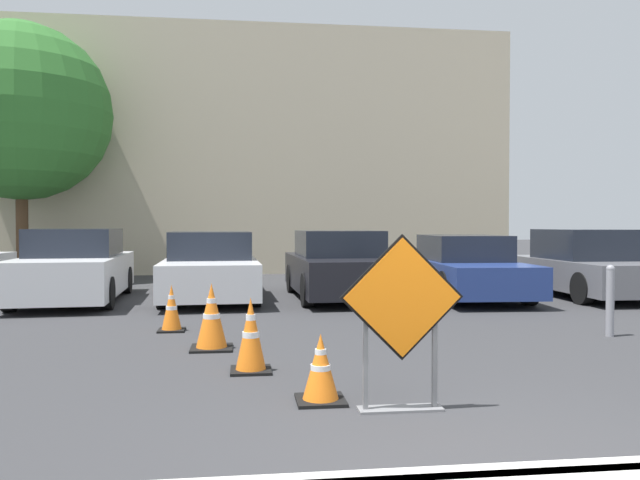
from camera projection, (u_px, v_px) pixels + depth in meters
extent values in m
plane|color=#333335|center=(318.00, 296.00, 13.53)|extent=(96.00, 96.00, 0.00)
cube|color=beige|center=(527.00, 480.00, 3.60)|extent=(28.27, 0.20, 0.14)
cube|color=black|center=(402.00, 297.00, 5.14)|extent=(1.04, 0.02, 1.04)
cube|color=orange|center=(402.00, 297.00, 5.12)|extent=(0.98, 0.02, 0.98)
cube|color=slate|center=(400.00, 409.00, 5.20)|extent=(0.71, 0.20, 0.02)
cube|color=slate|center=(366.00, 354.00, 5.16)|extent=(0.04, 0.04, 0.95)
cube|color=slate|center=(435.00, 353.00, 5.23)|extent=(0.04, 0.04, 0.95)
cube|color=black|center=(321.00, 400.00, 5.45)|extent=(0.43, 0.43, 0.03)
cone|color=orange|center=(321.00, 366.00, 5.44)|extent=(0.32, 0.32, 0.57)
cylinder|color=white|center=(321.00, 352.00, 5.44)|extent=(0.10, 0.10, 0.05)
cylinder|color=white|center=(321.00, 367.00, 5.44)|extent=(0.18, 0.18, 0.05)
cube|color=black|center=(251.00, 370.00, 6.56)|extent=(0.43, 0.43, 0.03)
cone|color=orange|center=(251.00, 333.00, 6.55)|extent=(0.32, 0.32, 0.75)
cylinder|color=white|center=(251.00, 317.00, 6.55)|extent=(0.10, 0.10, 0.07)
cylinder|color=white|center=(251.00, 335.00, 6.55)|extent=(0.18, 0.18, 0.07)
cube|color=black|center=(212.00, 348.00, 7.75)|extent=(0.52, 0.52, 0.03)
cone|color=orange|center=(212.00, 315.00, 7.74)|extent=(0.38, 0.38, 0.79)
cylinder|color=white|center=(211.00, 301.00, 7.73)|extent=(0.12, 0.12, 0.07)
cylinder|color=white|center=(212.00, 316.00, 7.74)|extent=(0.21, 0.21, 0.07)
cube|color=black|center=(172.00, 330.00, 9.06)|extent=(0.38, 0.38, 0.03)
cone|color=orange|center=(172.00, 307.00, 9.05)|extent=(0.28, 0.28, 0.65)
cylinder|color=white|center=(171.00, 297.00, 9.05)|extent=(0.09, 0.09, 0.06)
cylinder|color=white|center=(172.00, 308.00, 9.05)|extent=(0.16, 0.16, 0.06)
cube|color=silver|center=(75.00, 275.00, 12.53)|extent=(2.06, 4.50, 0.75)
cube|color=#1E232D|center=(76.00, 242.00, 12.62)|extent=(1.70, 2.12, 0.55)
cylinder|color=black|center=(108.00, 293.00, 11.34)|extent=(0.23, 0.61, 0.60)
cylinder|color=black|center=(10.00, 295.00, 11.04)|extent=(0.23, 0.61, 0.60)
cylinder|color=black|center=(126.00, 280.00, 14.03)|extent=(0.23, 0.61, 0.60)
cylinder|color=black|center=(48.00, 281.00, 13.73)|extent=(0.23, 0.61, 0.60)
cube|color=silver|center=(211.00, 275.00, 13.04)|extent=(2.02, 4.69, 0.67)
cube|color=#1E232D|center=(211.00, 245.00, 13.14)|extent=(1.71, 2.18, 0.56)
cylinder|color=black|center=(255.00, 291.00, 11.76)|extent=(0.22, 0.62, 0.61)
cylinder|color=black|center=(162.00, 292.00, 11.49)|extent=(0.22, 0.62, 0.61)
cylinder|color=black|center=(249.00, 278.00, 14.59)|extent=(0.22, 0.62, 0.61)
cylinder|color=black|center=(174.00, 279.00, 14.32)|extent=(0.22, 0.62, 0.61)
cube|color=black|center=(339.00, 273.00, 13.11)|extent=(2.00, 4.24, 0.71)
cube|color=#1E232D|center=(339.00, 243.00, 13.19)|extent=(1.71, 1.97, 0.54)
cylinder|color=black|center=(396.00, 289.00, 11.97)|extent=(0.22, 0.64, 0.64)
cylinder|color=black|center=(307.00, 290.00, 11.70)|extent=(0.22, 0.64, 0.64)
cylinder|color=black|center=(365.00, 277.00, 14.52)|extent=(0.22, 0.64, 0.64)
cylinder|color=black|center=(292.00, 278.00, 14.26)|extent=(0.22, 0.64, 0.64)
cube|color=navy|center=(465.00, 274.00, 13.31)|extent=(1.97, 4.76, 0.60)
cube|color=#1E232D|center=(463.00, 248.00, 13.41)|extent=(1.64, 2.22, 0.53)
cylinder|color=black|center=(529.00, 288.00, 11.93)|extent=(0.23, 0.68, 0.67)
cylinder|color=black|center=(447.00, 289.00, 11.81)|extent=(0.23, 0.68, 0.67)
cylinder|color=black|center=(479.00, 276.00, 14.82)|extent=(0.23, 0.68, 0.67)
cylinder|color=black|center=(412.00, 276.00, 14.70)|extent=(0.23, 0.68, 0.67)
cube|color=slate|center=(588.00, 274.00, 13.44)|extent=(1.89, 4.22, 0.63)
cube|color=#1E232D|center=(586.00, 244.00, 13.53)|extent=(1.64, 1.95, 0.65)
cylinder|color=black|center=(583.00, 288.00, 12.06)|extent=(0.21, 0.64, 0.63)
cylinder|color=black|center=(592.00, 276.00, 14.84)|extent=(0.21, 0.64, 0.63)
cylinder|color=black|center=(524.00, 277.00, 14.65)|extent=(0.21, 0.64, 0.63)
cube|color=silver|center=(625.00, 246.00, 16.73)|extent=(1.89, 0.19, 0.45)
cube|color=silver|center=(616.00, 248.00, 15.46)|extent=(0.22, 2.51, 0.45)
cylinder|color=black|center=(605.00, 270.00, 16.00)|extent=(0.28, 0.77, 0.76)
cylinder|color=gray|center=(610.00, 303.00, 8.62)|extent=(0.11, 0.11, 0.94)
sphere|color=gray|center=(610.00, 269.00, 8.61)|extent=(0.12, 0.12, 0.12)
cube|color=beige|center=(225.00, 157.00, 21.72)|extent=(18.56, 5.00, 7.85)
cylinder|color=#513823|center=(22.00, 230.00, 17.13)|extent=(0.32, 0.32, 2.83)
sphere|color=#2D6B28|center=(21.00, 112.00, 17.05)|extent=(4.85, 4.85, 4.85)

